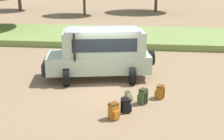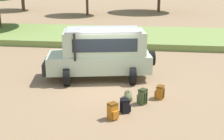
{
  "view_description": "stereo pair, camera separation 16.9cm",
  "coord_description": "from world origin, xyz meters",
  "px_view_note": "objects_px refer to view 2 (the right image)",
  "views": [
    {
      "loc": [
        1.75,
        -13.26,
        5.03
      ],
      "look_at": [
        0.28,
        -0.67,
        1.0
      ],
      "focal_mm": 50.0,
      "sensor_mm": 36.0,
      "label": 1
    },
    {
      "loc": [
        1.91,
        -13.24,
        5.03
      ],
      "look_at": [
        0.28,
        -0.67,
        1.0
      ],
      "focal_mm": 50.0,
      "sensor_mm": 36.0,
      "label": 2
    }
  ],
  "objects_px": {
    "safari_vehicle": "(101,52)",
    "backpack_beside_front_wheel": "(113,111)",
    "backpack_cluster_center": "(125,106)",
    "backpack_near_rear_wheel": "(142,97)",
    "duffel_bag_low_black_case": "(128,96)",
    "backpack_outermost": "(160,92)"
  },
  "relations": [
    {
      "from": "backpack_beside_front_wheel",
      "to": "duffel_bag_low_black_case",
      "type": "xyz_separation_m",
      "value": [
        0.4,
        1.8,
        -0.14
      ]
    },
    {
      "from": "backpack_cluster_center",
      "to": "duffel_bag_low_black_case",
      "type": "bearing_deg",
      "value": 88.78
    },
    {
      "from": "duffel_bag_low_black_case",
      "to": "backpack_outermost",
      "type": "bearing_deg",
      "value": 12.95
    },
    {
      "from": "safari_vehicle",
      "to": "duffel_bag_low_black_case",
      "type": "relative_size",
      "value": 6.3
    },
    {
      "from": "backpack_cluster_center",
      "to": "backpack_near_rear_wheel",
      "type": "height_order",
      "value": "backpack_near_rear_wheel"
    },
    {
      "from": "duffel_bag_low_black_case",
      "to": "backpack_near_rear_wheel",
      "type": "bearing_deg",
      "value": -30.07
    },
    {
      "from": "safari_vehicle",
      "to": "backpack_beside_front_wheel",
      "type": "bearing_deg",
      "value": -75.68
    },
    {
      "from": "backpack_outermost",
      "to": "safari_vehicle",
      "type": "bearing_deg",
      "value": 140.77
    },
    {
      "from": "safari_vehicle",
      "to": "backpack_cluster_center",
      "type": "bearing_deg",
      "value": -68.43
    },
    {
      "from": "backpack_beside_front_wheel",
      "to": "backpack_cluster_center",
      "type": "bearing_deg",
      "value": 57.57
    },
    {
      "from": "safari_vehicle",
      "to": "backpack_beside_front_wheel",
      "type": "distance_m",
      "value": 4.63
    },
    {
      "from": "duffel_bag_low_black_case",
      "to": "backpack_beside_front_wheel",
      "type": "bearing_deg",
      "value": -102.65
    },
    {
      "from": "backpack_beside_front_wheel",
      "to": "backpack_near_rear_wheel",
      "type": "bearing_deg",
      "value": 55.78
    },
    {
      "from": "backpack_near_rear_wheel",
      "to": "duffel_bag_low_black_case",
      "type": "xyz_separation_m",
      "value": [
        -0.59,
        0.34,
        -0.15
      ]
    },
    {
      "from": "backpack_near_rear_wheel",
      "to": "backpack_outermost",
      "type": "relative_size",
      "value": 1.11
    },
    {
      "from": "safari_vehicle",
      "to": "duffel_bag_low_black_case",
      "type": "height_order",
      "value": "safari_vehicle"
    },
    {
      "from": "backpack_outermost",
      "to": "duffel_bag_low_black_case",
      "type": "relative_size",
      "value": 0.65
    },
    {
      "from": "safari_vehicle",
      "to": "backpack_beside_front_wheel",
      "type": "xyz_separation_m",
      "value": [
        1.12,
        -4.38,
        -1.0
      ]
    },
    {
      "from": "backpack_beside_front_wheel",
      "to": "backpack_cluster_center",
      "type": "height_order",
      "value": "backpack_beside_front_wheel"
    },
    {
      "from": "safari_vehicle",
      "to": "backpack_beside_front_wheel",
      "type": "height_order",
      "value": "safari_vehicle"
    },
    {
      "from": "safari_vehicle",
      "to": "backpack_outermost",
      "type": "distance_m",
      "value": 3.76
    },
    {
      "from": "backpack_cluster_center",
      "to": "backpack_near_rear_wheel",
      "type": "distance_m",
      "value": 1.06
    }
  ]
}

